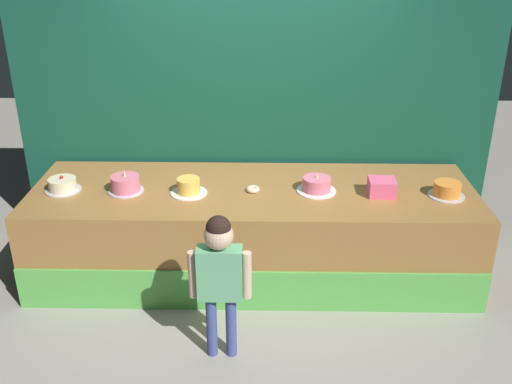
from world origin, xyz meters
The scene contains 11 objects.
ground_plane centered at (0.00, 0.00, 0.00)m, with size 12.00×12.00×0.00m, color gray.
stage_platform centered at (0.00, 0.57, 0.39)m, with size 3.64×1.17×0.77m.
curtain_backdrop centered at (0.00, 1.25, 1.48)m, with size 4.25×0.08×2.96m, color #144C38.
child_figure centered at (-0.19, -0.53, 0.70)m, with size 0.42×0.19×1.08m.
pink_box centered at (1.03, 0.48, 0.84)m, with size 0.21×0.19×0.13m, color #F55E8B.
donut centered at (0.00, 0.53, 0.79)m, with size 0.11×0.11×0.04m, color beige.
cake_far_left centered at (-1.55, 0.51, 0.82)m, with size 0.29×0.29×0.13m.
cake_left centered at (-1.03, 0.51, 0.84)m, with size 0.29×0.29×0.19m.
cake_center centered at (-0.52, 0.48, 0.83)m, with size 0.30×0.30×0.13m.
cake_right centered at (0.52, 0.54, 0.83)m, with size 0.32×0.32×0.16m.
cake_far_right centered at (1.55, 0.47, 0.83)m, with size 0.29×0.29×0.12m.
Camera 1 is at (0.11, -3.79, 2.76)m, focal length 41.10 mm.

